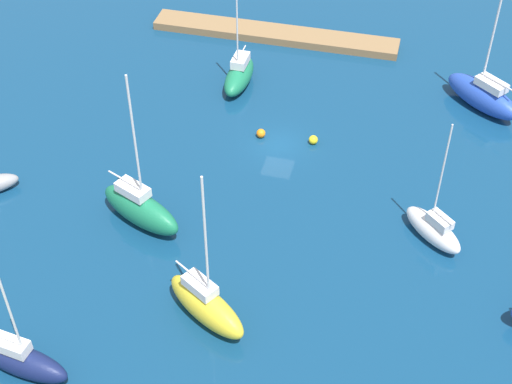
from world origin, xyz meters
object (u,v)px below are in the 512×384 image
(sailboat_blue_lone_north, at_px, (483,95))
(mooring_buoy_yellow, at_px, (313,140))
(sailboat_yellow_along_channel, at_px, (206,305))
(mooring_buoy_orange, at_px, (261,133))
(sailboat_navy_east_end, at_px, (22,360))
(pier_dock, at_px, (275,34))
(sailboat_green_west_end, at_px, (239,75))
(sailboat_white_lone_south, at_px, (433,229))
(sailboat_green_inner_mooring, at_px, (140,208))

(sailboat_blue_lone_north, xyz_separation_m, mooring_buoy_yellow, (13.35, 8.47, -0.99))
(sailboat_yellow_along_channel, distance_m, mooring_buoy_orange, 19.60)
(sailboat_navy_east_end, bearing_deg, mooring_buoy_yellow, 71.68)
(mooring_buoy_yellow, height_order, mooring_buoy_orange, same)
(pier_dock, xyz_separation_m, sailboat_green_west_end, (1.29, 8.97, 0.75))
(sailboat_yellow_along_channel, relative_size, mooring_buoy_yellow, 16.58)
(sailboat_blue_lone_north, relative_size, sailboat_green_west_end, 1.28)
(sailboat_white_lone_south, relative_size, sailboat_navy_east_end, 0.98)
(sailboat_navy_east_end, bearing_deg, sailboat_green_inner_mooring, 88.08)
(sailboat_blue_lone_north, height_order, mooring_buoy_orange, sailboat_blue_lone_north)
(pier_dock, height_order, mooring_buoy_orange, pier_dock)
(sailboat_navy_east_end, relative_size, mooring_buoy_orange, 13.76)
(sailboat_yellow_along_channel, height_order, mooring_buoy_yellow, sailboat_yellow_along_channel)
(sailboat_white_lone_south, xyz_separation_m, sailboat_yellow_along_channel, (13.73, 10.86, 0.34))
(sailboat_green_inner_mooring, xyz_separation_m, sailboat_blue_lone_north, (-23.91, -20.77, -0.09))
(sailboat_blue_lone_north, distance_m, sailboat_green_west_end, 21.57)
(sailboat_green_inner_mooring, relative_size, sailboat_white_lone_south, 1.29)
(sailboat_navy_east_end, bearing_deg, sailboat_white_lone_south, 44.69)
(sailboat_navy_east_end, xyz_separation_m, sailboat_green_west_end, (-4.85, -33.10, -0.01))
(pier_dock, xyz_separation_m, sailboat_blue_lone_north, (-20.21, 7.24, 0.99))
(sailboat_yellow_along_channel, bearing_deg, mooring_buoy_orange, 124.73)
(sailboat_green_west_end, xyz_separation_m, mooring_buoy_yellow, (-8.15, 6.74, -0.76))
(pier_dock, distance_m, sailboat_white_lone_south, 30.05)
(sailboat_green_west_end, bearing_deg, sailboat_blue_lone_north, 96.34)
(sailboat_navy_east_end, bearing_deg, mooring_buoy_orange, 79.80)
(sailboat_white_lone_south, xyz_separation_m, sailboat_blue_lone_north, (-2.95, -17.35, 0.31))
(sailboat_white_lone_south, height_order, sailboat_blue_lone_north, sailboat_blue_lone_north)
(pier_dock, distance_m, mooring_buoy_yellow, 17.14)
(sailboat_navy_east_end, relative_size, mooring_buoy_yellow, 13.75)
(sailboat_navy_east_end, bearing_deg, sailboat_yellow_along_channel, 42.32)
(sailboat_green_inner_mooring, bearing_deg, mooring_buoy_yellow, 73.14)
(mooring_buoy_orange, bearing_deg, pier_dock, -81.33)
(sailboat_blue_lone_north, height_order, sailboat_navy_east_end, sailboat_blue_lone_north)
(sailboat_white_lone_south, relative_size, sailboat_green_west_end, 1.00)
(sailboat_blue_lone_north, xyz_separation_m, sailboat_green_west_end, (21.50, 1.73, -0.24))
(sailboat_blue_lone_north, bearing_deg, mooring_buoy_yellow, 71.55)
(mooring_buoy_orange, bearing_deg, mooring_buoy_yellow, -177.47)
(sailboat_yellow_along_channel, xyz_separation_m, mooring_buoy_yellow, (-3.33, -19.74, -1.02))
(sailboat_green_inner_mooring, relative_size, sailboat_blue_lone_north, 1.01)
(sailboat_yellow_along_channel, relative_size, mooring_buoy_orange, 16.59)
(mooring_buoy_orange, bearing_deg, sailboat_white_lone_south, 149.66)
(sailboat_blue_lone_north, bearing_deg, pier_dock, 19.44)
(sailboat_white_lone_south, distance_m, mooring_buoy_orange, 17.20)
(sailboat_blue_lone_north, bearing_deg, sailboat_green_inner_mooring, 80.13)
(sailboat_yellow_along_channel, height_order, sailboat_blue_lone_north, sailboat_blue_lone_north)
(sailboat_yellow_along_channel, xyz_separation_m, sailboat_green_west_end, (4.82, -26.48, -0.26))
(mooring_buoy_yellow, bearing_deg, sailboat_yellow_along_channel, 80.43)
(sailboat_yellow_along_channel, bearing_deg, sailboat_blue_lone_north, 90.91)
(pier_dock, bearing_deg, sailboat_blue_lone_north, 160.29)
(sailboat_blue_lone_north, xyz_separation_m, mooring_buoy_orange, (17.78, 8.67, -0.99))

